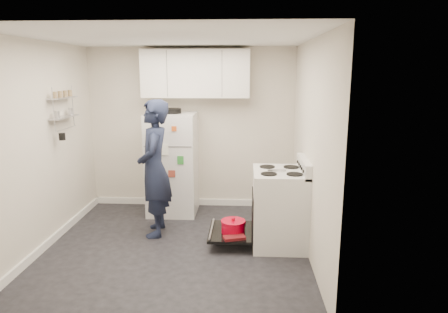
# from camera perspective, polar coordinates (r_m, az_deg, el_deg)

# --- Properties ---
(room) EXTENTS (3.21, 3.21, 2.51)m
(room) POSITION_cam_1_polar(r_m,az_deg,el_deg) (4.79, -7.45, 0.80)
(room) COLOR black
(room) RESTS_ON ground
(electric_range) EXTENTS (0.66, 0.76, 1.10)m
(electric_range) POSITION_cam_1_polar(r_m,az_deg,el_deg) (5.04, 7.77, -7.36)
(electric_range) COLOR silver
(electric_range) RESTS_ON ground
(open_oven_door) EXTENTS (0.55, 0.72, 0.23)m
(open_oven_door) POSITION_cam_1_polar(r_m,az_deg,el_deg) (5.10, 1.15, -10.32)
(open_oven_door) COLOR black
(open_oven_door) RESTS_ON ground
(refrigerator) EXTENTS (0.72, 0.74, 1.60)m
(refrigerator) POSITION_cam_1_polar(r_m,az_deg,el_deg) (6.09, -7.36, -0.96)
(refrigerator) COLOR silver
(refrigerator) RESTS_ON ground
(upper_cabinets) EXTENTS (1.60, 0.33, 0.70)m
(upper_cabinets) POSITION_cam_1_polar(r_m,az_deg,el_deg) (6.06, -4.06, 11.73)
(upper_cabinets) COLOR silver
(upper_cabinets) RESTS_ON room
(wall_shelf_rack) EXTENTS (0.14, 0.60, 0.61)m
(wall_shelf_rack) POSITION_cam_1_polar(r_m,az_deg,el_deg) (5.61, -21.96, 6.52)
(wall_shelf_rack) COLOR #B2B2B7
(wall_shelf_rack) RESTS_ON room
(person) EXTENTS (0.51, 0.70, 1.79)m
(person) POSITION_cam_1_polar(r_m,az_deg,el_deg) (5.27, -9.91, -1.71)
(person) COLOR #161C32
(person) RESTS_ON ground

